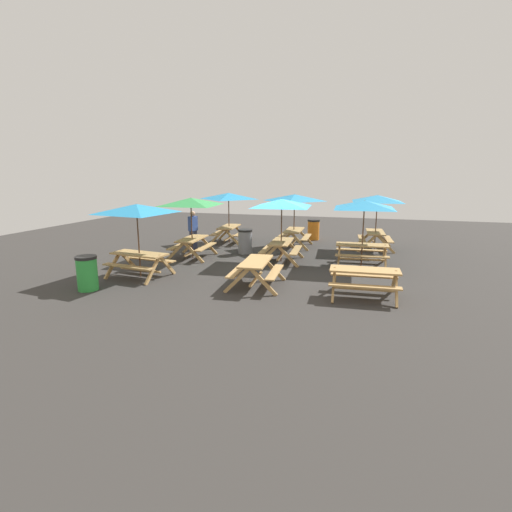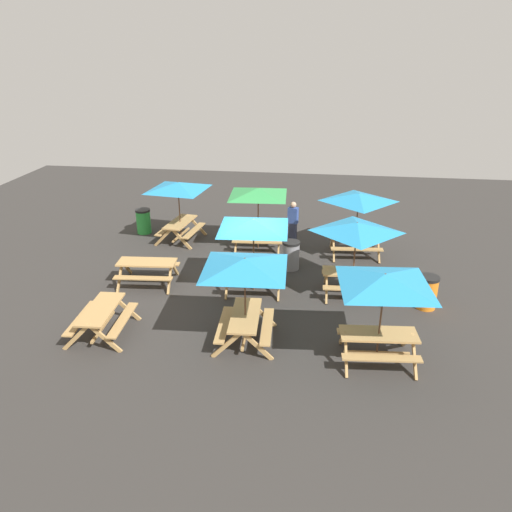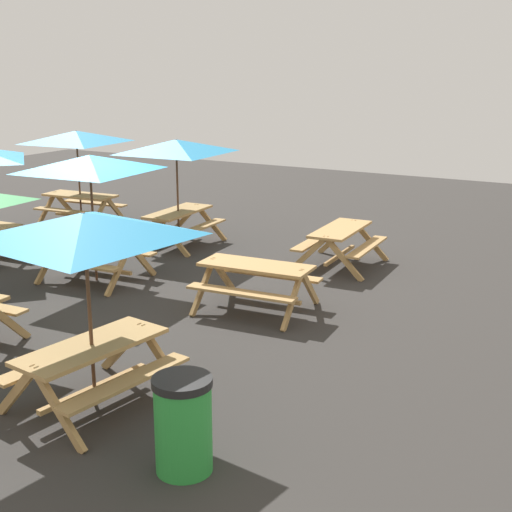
{
  "view_description": "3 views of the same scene",
  "coord_description": "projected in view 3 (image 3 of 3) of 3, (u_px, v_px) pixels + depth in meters",
  "views": [
    {
      "loc": [
        -13.98,
        -3.32,
        3.31
      ],
      "look_at": [
        -3.24,
        -0.17,
        0.9
      ],
      "focal_mm": 28.0,
      "sensor_mm": 36.0,
      "label": 1
    },
    {
      "loc": [
        2.04,
        -13.79,
        7.0
      ],
      "look_at": [
        0.12,
        0.4,
        0.9
      ],
      "focal_mm": 35.0,
      "sensor_mm": 36.0,
      "label": 2
    },
    {
      "loc": [
        -8.6,
        9.33,
        3.87
      ],
      "look_at": [
        -3.24,
        -0.17,
        0.9
      ],
      "focal_mm": 50.0,
      "sensor_mm": 36.0,
      "label": 3
    }
  ],
  "objects": [
    {
      "name": "picnic_table_2",
      "position": [
        340.0,
        238.0,
        13.87
      ],
      "size": [
        1.61,
        1.86,
        0.81
      ],
      "rotation": [
        0.0,
        0.0,
        1.62
      ],
      "color": "tan",
      "rests_on": "ground"
    },
    {
      "name": "picnic_table_3",
      "position": [
        176.0,
        154.0,
        15.11
      ],
      "size": [
        2.82,
        2.82,
        2.34
      ],
      "rotation": [
        0.0,
        0.0,
        1.62
      ],
      "color": "tan",
      "rests_on": "ground"
    },
    {
      "name": "picnic_table_0",
      "position": [
        256.0,
        276.0,
        11.4
      ],
      "size": [
        1.9,
        1.65,
        0.81
      ],
      "rotation": [
        0.0,
        0.0,
        0.07
      ],
      "color": "tan",
      "rests_on": "ground"
    },
    {
      "name": "picnic_table_1",
      "position": [
        77.0,
        144.0,
        17.02
      ],
      "size": [
        2.82,
        2.82,
        2.34
      ],
      "rotation": [
        0.0,
        0.0,
        0.08
      ],
      "color": "tan",
      "rests_on": "ground"
    },
    {
      "name": "picnic_table_5",
      "position": [
        90.0,
        172.0,
        12.6
      ],
      "size": [
        2.82,
        2.82,
        2.34
      ],
      "rotation": [
        0.0,
        0.0,
        0.06
      ],
      "color": "tan",
      "rests_on": "ground"
    },
    {
      "name": "ground_plane",
      "position": [
        96.0,
        283.0,
        12.94
      ],
      "size": [
        30.21,
        30.21,
        0.0
      ],
      "primitive_type": "plane",
      "color": "#33302D",
      "rests_on": "ground"
    },
    {
      "name": "trash_bin_green",
      "position": [
        183.0,
        424.0,
        6.88
      ],
      "size": [
        0.59,
        0.59,
        0.98
      ],
      "color": "green",
      "rests_on": "ground"
    },
    {
      "name": "picnic_table_6",
      "position": [
        85.0,
        240.0,
        7.81
      ],
      "size": [
        2.8,
        2.8,
        2.34
      ],
      "rotation": [
        0.0,
        0.0,
        1.44
      ],
      "color": "tan",
      "rests_on": "ground"
    }
  ]
}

